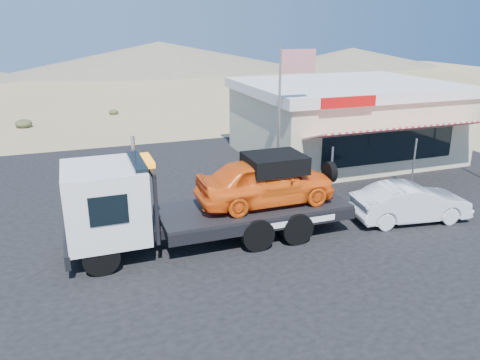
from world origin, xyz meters
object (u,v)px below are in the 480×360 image
Objects in this scene: white_sedan at (410,203)px; flagpole at (285,105)px; tow_truck at (205,195)px; jerky_store at (343,119)px.

white_sedan is 5.97m from flagpole.
jerky_store reaches higher than tow_truck.
flagpole is at bearing 36.82° from tow_truck.
tow_truck is 7.49m from white_sedan.
tow_truck is 12.39m from jerky_store.
white_sedan is 8.92m from jerky_store.
white_sedan is (7.38, -0.88, -0.91)m from tow_truck.
tow_truck is 5.67m from flagpole.
tow_truck reaches higher than white_sedan.
jerky_store is 7.36m from flagpole.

